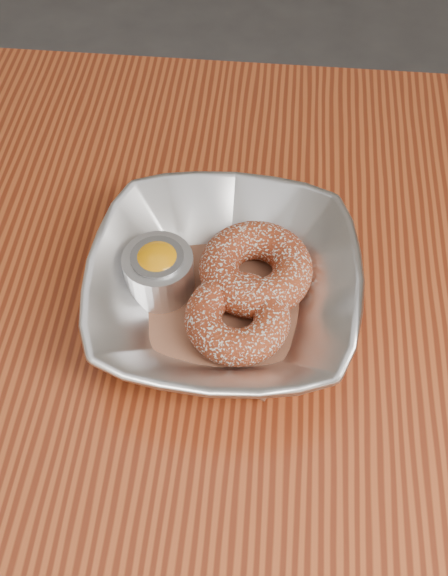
# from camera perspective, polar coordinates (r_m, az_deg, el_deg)

# --- Properties ---
(ground_plane) EXTENTS (4.00, 4.00, 0.00)m
(ground_plane) POSITION_cam_1_polar(r_m,az_deg,el_deg) (1.28, 3.19, -22.65)
(ground_plane) COLOR #565659
(ground_plane) RESTS_ON ground
(table) EXTENTS (1.20, 0.80, 0.75)m
(table) POSITION_cam_1_polar(r_m,az_deg,el_deg) (0.67, 5.74, -9.65)
(table) COLOR #8F391A
(table) RESTS_ON ground_plane
(serving_bowl) EXTENTS (0.23, 0.23, 0.06)m
(serving_bowl) POSITION_cam_1_polar(r_m,az_deg,el_deg) (0.58, -0.00, -0.08)
(serving_bowl) COLOR silver
(serving_bowl) RESTS_ON table
(parchment) EXTENTS (0.19, 0.19, 0.00)m
(parchment) POSITION_cam_1_polar(r_m,az_deg,el_deg) (0.60, 0.00, -1.19)
(parchment) COLOR brown
(parchment) RESTS_ON table
(donut_back) EXTENTS (0.13, 0.13, 0.04)m
(donut_back) POSITION_cam_1_polar(r_m,az_deg,el_deg) (0.60, 2.71, 1.65)
(donut_back) COLOR #933519
(donut_back) RESTS_ON parchment
(donut_front) EXTENTS (0.12, 0.12, 0.03)m
(donut_front) POSITION_cam_1_polar(r_m,az_deg,el_deg) (0.57, 1.16, -2.54)
(donut_front) COLOR #933519
(donut_front) RESTS_ON parchment
(ramekin) EXTENTS (0.06, 0.06, 0.05)m
(ramekin) POSITION_cam_1_polar(r_m,az_deg,el_deg) (0.59, -5.55, 1.51)
(ramekin) COLOR silver
(ramekin) RESTS_ON table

